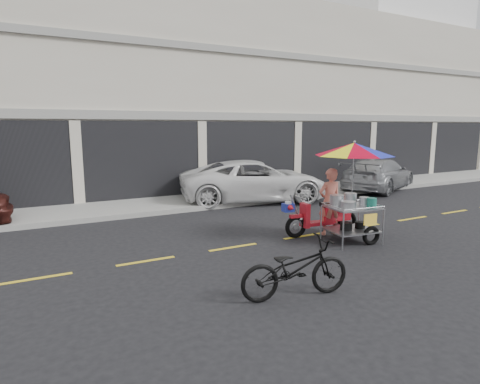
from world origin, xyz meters
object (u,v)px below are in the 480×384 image
food_vendor_rig (344,178)px  near_bicycle (295,269)px  white_pickup (255,181)px  silver_pickup (378,174)px

food_vendor_rig → near_bicycle: bearing=-136.1°
white_pickup → food_vendor_rig: 5.39m
food_vendor_rig → silver_pickup: bearing=44.6°
white_pickup → near_bicycle: 8.37m
near_bicycle → food_vendor_rig: size_ratio=0.76×
white_pickup → food_vendor_rig: size_ratio=2.25×
near_bicycle → food_vendor_rig: (3.02, 2.23, 1.03)m
silver_pickup → food_vendor_rig: food_vendor_rig is taller
white_pickup → food_vendor_rig: bearing=-171.7°
white_pickup → silver_pickup: 5.97m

